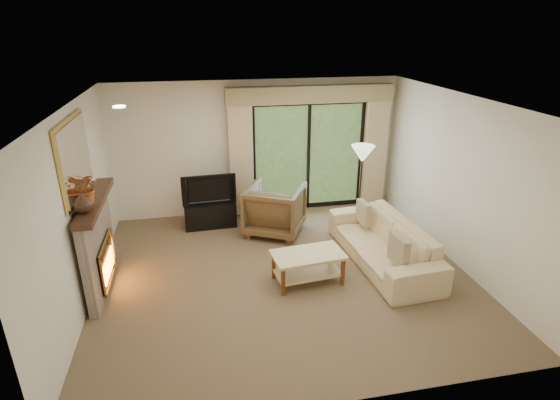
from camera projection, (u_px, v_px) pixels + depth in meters
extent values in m
plane|color=brown|center=(284.00, 274.00, 6.67)|extent=(5.50, 5.50, 0.00)
plane|color=silver|center=(284.00, 102.00, 5.68)|extent=(5.50, 5.50, 0.00)
plane|color=white|center=(258.00, 148.00, 8.45)|extent=(5.00, 0.00, 5.00)
plane|color=white|center=(341.00, 295.00, 3.91)|extent=(5.00, 0.00, 5.00)
plane|color=white|center=(78.00, 210.00, 5.68)|extent=(0.00, 5.00, 5.00)
plane|color=white|center=(460.00, 182.00, 6.67)|extent=(0.00, 5.00, 5.00)
cube|color=#CBB386|center=(241.00, 157.00, 8.27)|extent=(0.45, 0.18, 2.35)
cube|color=#CBB386|center=(375.00, 149.00, 8.76)|extent=(0.45, 0.18, 2.35)
cube|color=tan|center=(311.00, 94.00, 8.11)|extent=(3.20, 0.24, 0.32)
cube|color=black|center=(210.00, 214.00, 8.17)|extent=(0.96, 0.47, 0.47)
imported|color=black|center=(208.00, 188.00, 7.97)|extent=(0.98, 0.17, 0.56)
imported|color=brown|center=(275.00, 209.00, 7.84)|extent=(1.30, 1.31, 0.90)
imported|color=beige|center=(383.00, 242.00, 6.88)|extent=(1.07, 2.41, 0.69)
cube|color=brown|center=(399.00, 250.00, 6.16)|extent=(0.14, 0.43, 0.43)
cube|color=brown|center=(363.00, 212.00, 7.40)|extent=(0.12, 0.38, 0.38)
imported|color=#3B2418|center=(82.00, 202.00, 5.40)|extent=(0.30, 0.30, 0.26)
imported|color=#AD5925|center=(85.00, 188.00, 5.60)|extent=(0.46, 0.42, 0.44)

